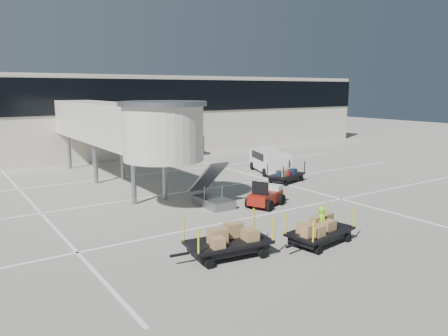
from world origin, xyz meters
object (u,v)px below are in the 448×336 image
(ground_worker, at_px, (322,225))
(minivan, at_px, (269,159))
(suitcase_cart, at_px, (287,175))
(baggage_tug, at_px, (266,196))
(box_cart_near, at_px, (320,232))
(box_cart_far, at_px, (228,243))

(ground_worker, xyz_separation_m, minivan, (8.77, 14.20, 0.21))
(suitcase_cart, bearing_deg, baggage_tug, -157.48)
(baggage_tug, distance_m, box_cart_near, 6.48)
(suitcase_cart, distance_m, ground_worker, 12.80)
(baggage_tug, relative_size, minivan, 0.53)
(suitcase_cart, relative_size, box_cart_far, 0.88)
(box_cart_near, height_order, minivan, minivan)
(baggage_tug, relative_size, box_cart_far, 0.63)
(box_cart_near, xyz_separation_m, ground_worker, (0.07, -0.06, 0.29))
(suitcase_cart, xyz_separation_m, box_cart_near, (-7.44, -10.39, 0.03))
(suitcase_cart, xyz_separation_m, minivan, (1.39, 3.74, 0.52))
(baggage_tug, distance_m, box_cart_far, 8.09)
(suitcase_cart, relative_size, minivan, 0.74)
(minivan, bearing_deg, baggage_tug, -111.04)
(baggage_tug, relative_size, suitcase_cart, 0.72)
(baggage_tug, bearing_deg, suitcase_cart, 14.18)
(box_cart_far, height_order, ground_worker, ground_worker)
(box_cart_near, distance_m, box_cart_far, 4.30)
(box_cart_near, relative_size, ground_worker, 2.31)
(box_cart_far, bearing_deg, box_cart_near, -5.53)
(baggage_tug, distance_m, minivan, 10.50)
(baggage_tug, relative_size, box_cart_near, 0.68)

